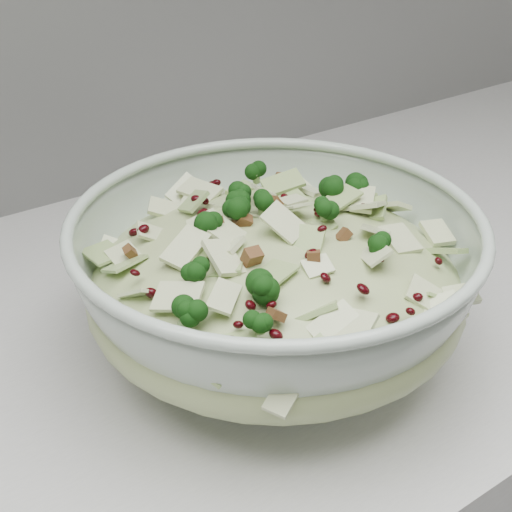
{
  "coord_description": "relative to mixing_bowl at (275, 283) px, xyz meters",
  "views": [
    {
      "loc": [
        -0.81,
        1.22,
        1.27
      ],
      "look_at": [
        -0.54,
        1.61,
        0.99
      ],
      "focal_mm": 50.0,
      "sensor_mm": 36.0,
      "label": 1
    }
  ],
  "objects": [
    {
      "name": "counter",
      "position": [
        0.53,
        0.1,
        -0.52
      ],
      "size": [
        3.6,
        0.6,
        0.9
      ],
      "primitive_type": "cube",
      "color": "beige",
      "rests_on": "floor"
    },
    {
      "name": "salad",
      "position": [
        0.0,
        0.0,
        0.02
      ],
      "size": [
        0.38,
        0.38,
        0.13
      ],
      "rotation": [
        0.0,
        0.0,
        0.37
      ],
      "color": "#9DAB75",
      "rests_on": "mixing_bowl"
    },
    {
      "name": "mixing_bowl",
      "position": [
        0.0,
        0.0,
        0.0
      ],
      "size": [
        0.41,
        0.41,
        0.13
      ],
      "rotation": [
        0.0,
        0.0,
        0.36
      ],
      "color": "#AABBAB",
      "rests_on": "counter"
    }
  ]
}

